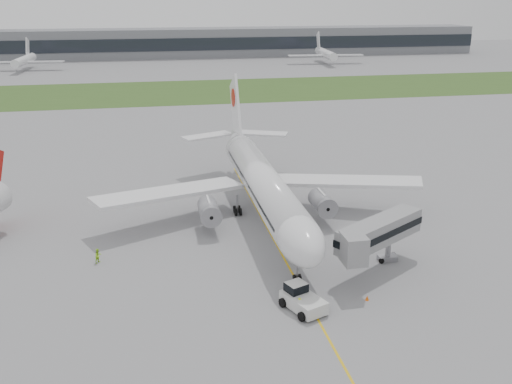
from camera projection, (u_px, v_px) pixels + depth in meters
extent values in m
plane|color=gray|center=(269.00, 231.00, 78.41)|extent=(600.00, 600.00, 0.00)
cube|color=#375620|center=(192.00, 91.00, 189.54)|extent=(600.00, 50.00, 0.02)
cube|color=slate|center=(172.00, 43.00, 289.11)|extent=(320.00, 22.00, 14.00)
cube|color=#1F232C|center=(173.00, 45.00, 278.92)|extent=(320.00, 0.60, 6.00)
cylinder|color=white|center=(263.00, 183.00, 80.26)|extent=(5.00, 38.00, 5.00)
ellipsoid|color=white|center=(299.00, 238.00, 62.20)|extent=(5.00, 11.00, 5.00)
cube|color=black|center=(302.00, 234.00, 60.98)|extent=(3.20, 1.54, 1.14)
cone|color=white|center=(237.00, 140.00, 100.37)|extent=(5.00, 10.53, 6.16)
cube|color=white|center=(170.00, 192.00, 80.14)|extent=(22.13, 13.52, 1.70)
cube|color=white|center=(345.00, 181.00, 84.88)|extent=(22.13, 13.52, 1.70)
cylinder|color=gray|center=(209.00, 211.00, 77.35)|extent=(2.70, 5.20, 2.70)
cylinder|color=gray|center=(322.00, 203.00, 80.26)|extent=(2.70, 5.20, 2.70)
cube|color=white|center=(236.00, 110.00, 100.08)|extent=(0.45, 10.90, 12.76)
cylinder|color=#B4100A|center=(235.00, 98.00, 100.34)|extent=(0.60, 3.20, 3.20)
cube|color=white|center=(208.00, 136.00, 101.64)|extent=(9.54, 6.34, 0.35)
cube|color=white|center=(262.00, 133.00, 103.47)|extent=(9.54, 6.34, 0.35)
cylinder|color=gray|center=(297.00, 270.00, 64.00)|extent=(0.24, 0.24, 3.10)
cylinder|color=black|center=(237.00, 211.00, 84.12)|extent=(1.40, 1.10, 1.10)
cylinder|color=black|center=(280.00, 208.00, 85.29)|extent=(1.40, 1.10, 1.10)
cube|color=silver|center=(304.00, 302.00, 58.57)|extent=(4.37, 5.56, 1.31)
cube|color=silver|center=(296.00, 288.00, 59.24)|extent=(2.47, 2.35, 1.09)
cube|color=black|center=(296.00, 287.00, 59.22)|extent=(2.54, 2.42, 0.93)
cylinder|color=black|center=(283.00, 303.00, 59.22)|extent=(0.72, 1.05, 0.98)
cylinder|color=black|center=(305.00, 295.00, 60.74)|extent=(0.72, 1.05, 0.98)
cylinder|color=black|center=(302.00, 317.00, 56.65)|extent=(0.72, 1.05, 0.98)
cylinder|color=black|center=(325.00, 308.00, 58.17)|extent=(0.72, 1.05, 0.98)
cube|color=gray|center=(380.00, 231.00, 65.94)|extent=(12.63, 9.31, 2.81)
cube|color=black|center=(380.00, 231.00, 65.94)|extent=(12.83, 9.49, 0.84)
cube|color=gray|center=(353.00, 249.00, 61.38)|extent=(2.44, 3.19, 3.19)
cylinder|color=gray|center=(388.00, 247.00, 69.10)|extent=(0.66, 0.66, 3.56)
cube|color=gray|center=(387.00, 258.00, 69.58)|extent=(2.60, 2.30, 0.66)
cylinder|color=black|center=(381.00, 261.00, 68.79)|extent=(0.58, 0.71, 0.66)
cylinder|color=black|center=(393.00, 255.00, 70.36)|extent=(0.58, 0.71, 0.66)
cone|color=#EF5B0C|center=(301.00, 317.00, 56.92)|extent=(0.45, 0.45, 0.62)
cone|color=#EF5B0C|center=(367.00, 298.00, 60.55)|extent=(0.42, 0.42, 0.57)
imported|color=#DEFE2A|center=(299.00, 305.00, 58.07)|extent=(0.72, 0.71, 1.68)
imported|color=#A5E926|center=(98.00, 256.00, 68.82)|extent=(1.12, 1.12, 1.83)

